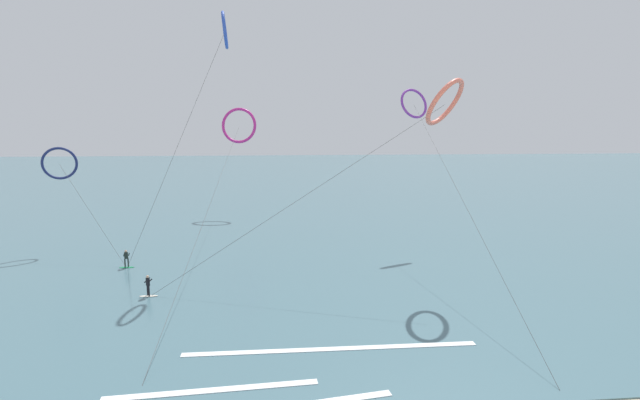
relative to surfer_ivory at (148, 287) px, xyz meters
The scene contains 10 objects.
sea_water 84.52m from the surfer_ivory, 80.97° to the left, with size 400.00×200.00×0.08m, color #476B75.
surfer_ivory is the anchor object (origin of this frame).
surfer_emerald 8.97m from the surfer_ivory, 116.70° to the left, with size 1.40×0.68×1.70m.
kite_magenta 38.43m from the surfer_ivory, 82.70° to the left, with size 5.41×50.66×15.99m.
kite_violet 33.20m from the surfer_ivory, 31.62° to the left, with size 3.77×32.80×17.36m.
kite_coral 27.80m from the surfer_ivory, ahead, with size 26.32×5.13×17.07m.
kite_cobalt 23.84m from the surfer_ivory, 60.48° to the left, with size 9.96×3.42×23.63m.
kite_navy 22.17m from the surfer_ivory, 128.51° to the left, with size 10.52×8.93×11.07m.
wave_crest_mid 15.54m from the surfer_ivory, 64.46° to the right, with size 10.63×0.50×0.12m, color white.
wave_crest_far 16.63m from the surfer_ivory, 37.65° to the right, with size 17.52×0.50×0.12m, color white.
Camera 1 is at (-3.27, -15.68, 13.15)m, focal length 26.56 mm.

